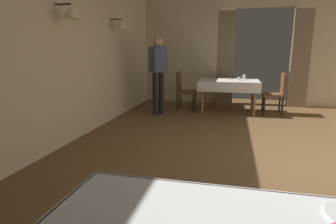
% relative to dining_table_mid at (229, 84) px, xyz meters
% --- Properties ---
extents(ground, '(10.08, 10.08, 0.00)m').
position_rel_dining_table_mid_xyz_m(ground, '(0.79, -3.01, -0.66)').
color(ground, brown).
extents(wall_left, '(0.49, 8.40, 3.00)m').
position_rel_dining_table_mid_xyz_m(wall_left, '(-2.40, -3.01, 0.84)').
color(wall_left, beige).
rests_on(wall_left, ground).
extents(wall_back, '(6.40, 0.27, 3.00)m').
position_rel_dining_table_mid_xyz_m(wall_back, '(0.79, 1.17, 0.85)').
color(wall_back, beige).
rests_on(wall_back, ground).
extents(dining_table_mid, '(1.37, 0.92, 0.75)m').
position_rel_dining_table_mid_xyz_m(dining_table_mid, '(0.00, 0.00, 0.00)').
color(dining_table_mid, olive).
rests_on(dining_table_mid, ground).
extents(chair_mid_right, '(0.45, 0.44, 0.93)m').
position_rel_dining_table_mid_xyz_m(chair_mid_right, '(1.07, 0.02, -0.15)').
color(chair_mid_right, black).
rests_on(chair_mid_right, ground).
extents(chair_mid_left, '(0.45, 0.44, 0.93)m').
position_rel_dining_table_mid_xyz_m(chair_mid_left, '(-1.07, 0.01, -0.15)').
color(chair_mid_left, black).
rests_on(chair_mid_left, ground).
extents(glass_mid_a, '(0.07, 0.07, 0.08)m').
position_rel_dining_table_mid_xyz_m(glass_mid_a, '(0.23, -0.02, 0.13)').
color(glass_mid_a, silver).
rests_on(glass_mid_a, dining_table_mid).
extents(glass_mid_b, '(0.07, 0.07, 0.12)m').
position_rel_dining_table_mid_xyz_m(glass_mid_b, '(0.35, 0.30, 0.15)').
color(glass_mid_b, silver).
rests_on(glass_mid_b, dining_table_mid).
extents(plate_mid_c, '(0.20, 0.20, 0.01)m').
position_rel_dining_table_mid_xyz_m(plate_mid_c, '(0.01, 0.30, 0.09)').
color(plate_mid_c, white).
rests_on(plate_mid_c, dining_table_mid).
extents(person_waiter_by_doorway, '(0.38, 0.42, 1.72)m').
position_rel_dining_table_mid_xyz_m(person_waiter_by_doorway, '(-1.54, -0.60, 0.36)').
color(person_waiter_by_doorway, black).
rests_on(person_waiter_by_doorway, ground).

